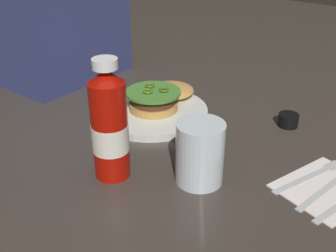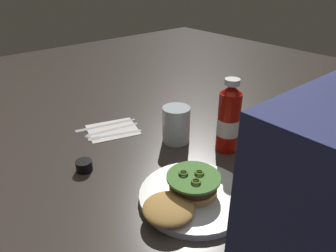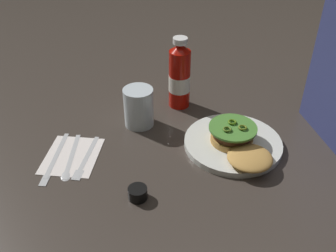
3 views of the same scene
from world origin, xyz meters
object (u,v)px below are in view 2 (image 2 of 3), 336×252
at_px(burger_sandwich, 185,193).
at_px(fork_utensil, 110,135).
at_px(condiment_cup, 84,166).
at_px(napkin, 113,129).
at_px(ketchup_bottle, 229,120).
at_px(spoon_utensil, 104,131).
at_px(butter_knife, 102,125).
at_px(dinner_plate, 194,196).
at_px(water_glass, 176,125).

distance_m(burger_sandwich, fork_utensil, 0.40).
xyz_separation_m(condiment_cup, fork_utensil, (-0.15, -0.12, -0.01)).
relative_size(condiment_cup, napkin, 0.28).
relative_size(ketchup_bottle, condiment_cup, 4.97).
height_order(condiment_cup, spoon_utensil, condiment_cup).
bearing_deg(burger_sandwich, ketchup_bottle, -159.45).
distance_m(condiment_cup, butter_knife, 0.26).
relative_size(butter_knife, fork_utensil, 1.22).
xyz_separation_m(dinner_plate, fork_utensil, (-0.01, -0.39, -0.00)).
distance_m(water_glass, spoon_utensil, 0.25).
distance_m(condiment_cup, spoon_utensil, 0.22).
height_order(spoon_utensil, fork_utensil, same).
bearing_deg(napkin, condiment_cup, 39.79).
bearing_deg(condiment_cup, water_glass, 171.90).
distance_m(ketchup_bottle, spoon_utensil, 0.41).
bearing_deg(water_glass, condiment_cup, -8.10).
relative_size(burger_sandwich, water_glass, 1.85).
distance_m(ketchup_bottle, napkin, 0.39).
bearing_deg(napkin, fork_utensil, 48.04).
height_order(ketchup_bottle, condiment_cup, ketchup_bottle).
xyz_separation_m(ketchup_bottle, spoon_utensil, (0.22, -0.33, -0.09)).
xyz_separation_m(burger_sandwich, ketchup_bottle, (-0.26, -0.10, 0.06)).
height_order(butter_knife, spoon_utensil, same).
distance_m(butter_knife, spoon_utensil, 0.04).
height_order(burger_sandwich, fork_utensil, burger_sandwich).
relative_size(burger_sandwich, napkin, 1.31).
bearing_deg(napkin, dinner_plate, 85.10).
bearing_deg(fork_utensil, butter_knife, -101.34).
relative_size(napkin, spoon_utensil, 0.87).
relative_size(dinner_plate, fork_utensil, 1.54).
distance_m(ketchup_bottle, butter_knife, 0.44).
xyz_separation_m(water_glass, condiment_cup, (0.29, -0.04, -0.04)).
relative_size(dinner_plate, ketchup_bottle, 1.18).
xyz_separation_m(napkin, fork_utensil, (0.03, 0.03, 0.00)).
bearing_deg(butter_knife, fork_utensil, 78.66).
xyz_separation_m(butter_knife, spoon_utensil, (0.01, 0.04, 0.00)).
xyz_separation_m(water_glass, butter_knife, (0.13, -0.24, -0.05)).
bearing_deg(dinner_plate, ketchup_bottle, -157.07).
bearing_deg(ketchup_bottle, butter_knife, -60.80).
bearing_deg(burger_sandwich, dinner_plate, -177.63).
bearing_deg(water_glass, dinner_plate, 57.13).
relative_size(water_glass, spoon_utensil, 0.62).
relative_size(ketchup_bottle, fork_utensil, 1.30).
distance_m(water_glass, butter_knife, 0.27).
bearing_deg(water_glass, napkin, -59.24).
relative_size(dinner_plate, burger_sandwich, 1.24).
xyz_separation_m(condiment_cup, butter_knife, (-0.17, -0.19, -0.01)).
bearing_deg(ketchup_bottle, spoon_utensil, -56.13).
bearing_deg(condiment_cup, spoon_utensil, -134.29).
bearing_deg(fork_utensil, water_glass, 131.96).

